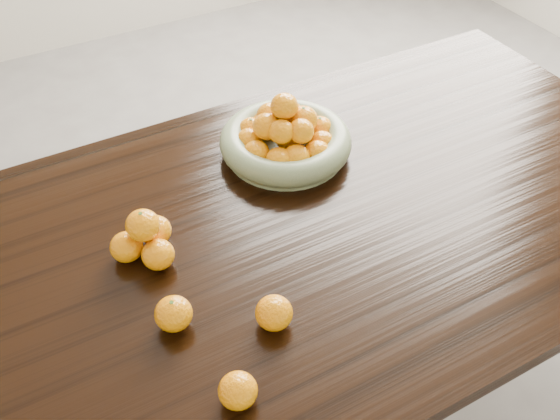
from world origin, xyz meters
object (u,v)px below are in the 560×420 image
dining_table (282,257)px  fruit_bowl (285,138)px  orange_pyramid (146,239)px  loose_orange_0 (174,314)px

dining_table → fruit_bowl: fruit_bowl is taller
orange_pyramid → fruit_bowl: bearing=21.3°
dining_table → loose_orange_0: 0.34m
dining_table → fruit_bowl: size_ratio=6.24×
orange_pyramid → loose_orange_0: orange_pyramid is taller
dining_table → fruit_bowl: (0.14, 0.23, 0.13)m
fruit_bowl → orange_pyramid: 0.44m
fruit_bowl → loose_orange_0: bearing=-140.6°
fruit_bowl → loose_orange_0: 0.56m
dining_table → orange_pyramid: orange_pyramid is taller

